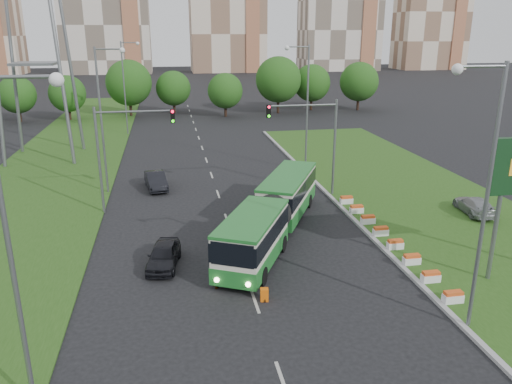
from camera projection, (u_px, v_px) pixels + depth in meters
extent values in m
plane|color=black|center=(285.00, 249.00, 31.44)|extent=(360.00, 360.00, 0.00)
cube|color=#254D16|center=(416.00, 197.00, 41.09)|extent=(14.00, 60.00, 0.15)
cube|color=#9B9B9B|center=(336.00, 202.00, 39.92)|extent=(0.30, 60.00, 0.18)
cube|color=#254D16|center=(61.00, 163.00, 51.83)|extent=(12.00, 110.00, 0.10)
cylinder|color=slate|center=(494.00, 234.00, 26.63)|extent=(0.24, 0.24, 5.60)
cylinder|color=slate|center=(334.00, 149.00, 40.66)|extent=(0.20, 0.20, 8.00)
cylinder|color=slate|center=(303.00, 105.00, 39.10)|extent=(5.50, 0.14, 0.14)
cube|color=black|center=(269.00, 111.00, 38.76)|extent=(0.32, 0.32, 1.00)
cylinder|color=slate|center=(99.00, 162.00, 36.64)|extent=(0.20, 0.20, 8.00)
cylinder|color=slate|center=(134.00, 112.00, 36.00)|extent=(5.50, 0.14, 0.14)
cube|color=black|center=(173.00, 116.00, 36.58)|extent=(0.32, 0.32, 1.00)
cube|color=silver|center=(341.00, 1.00, 174.09)|extent=(27.00, 15.00, 47.00)
cube|color=beige|center=(432.00, 12.00, 181.03)|extent=(24.00, 14.00, 40.00)
cube|color=beige|center=(285.00, 239.00, 28.50)|extent=(2.52, 6.95, 2.72)
cube|color=beige|center=(257.00, 192.00, 36.87)|extent=(2.52, 8.47, 2.72)
cylinder|color=black|center=(271.00, 216.00, 32.35)|extent=(2.52, 1.26, 2.52)
cube|color=#1F6D28|center=(285.00, 254.00, 28.78)|extent=(2.60, 7.00, 0.96)
cube|color=#1F6D28|center=(257.00, 204.00, 37.14)|extent=(2.60, 8.52, 0.96)
cube|color=black|center=(285.00, 232.00, 28.37)|extent=(2.60, 7.00, 1.06)
cube|color=black|center=(257.00, 187.00, 36.73)|extent=(2.60, 8.52, 1.06)
imported|color=black|center=(164.00, 255.00, 28.99)|extent=(2.32, 4.34, 1.40)
imported|color=black|center=(156.00, 180.00, 43.46)|extent=(2.22, 4.66, 1.47)
imported|color=#92969A|center=(474.00, 205.00, 37.12)|extent=(2.27, 4.52, 1.26)
imported|color=gray|center=(215.00, 272.00, 26.52)|extent=(0.64, 0.76, 1.78)
cube|color=orange|center=(264.00, 295.00, 25.33)|extent=(0.40, 0.34, 0.68)
cylinder|color=black|center=(265.00, 301.00, 25.25)|extent=(0.05, 0.16, 0.16)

